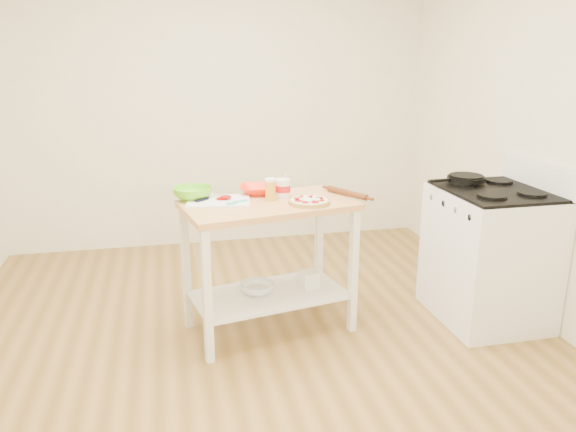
% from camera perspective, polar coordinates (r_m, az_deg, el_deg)
% --- Properties ---
extents(room_shell, '(4.04, 4.54, 2.74)m').
position_cam_1_polar(room_shell, '(3.21, -3.17, 7.64)').
color(room_shell, olive).
rests_on(room_shell, ground).
extents(prep_island, '(1.19, 0.80, 0.90)m').
position_cam_1_polar(prep_island, '(3.70, -1.95, -2.41)').
color(prep_island, tan).
rests_on(prep_island, ground).
extents(gas_stove, '(0.68, 0.79, 1.11)m').
position_cam_1_polar(gas_stove, '(4.17, 19.76, -3.70)').
color(gas_stove, white).
rests_on(gas_stove, ground).
extents(skillet, '(0.41, 0.26, 0.03)m').
position_cam_1_polar(skillet, '(4.15, 17.56, 3.63)').
color(skillet, black).
rests_on(skillet, gas_stove).
extents(pizza, '(0.27, 0.27, 0.04)m').
position_cam_1_polar(pizza, '(3.59, 2.17, 1.51)').
color(pizza, tan).
rests_on(pizza, prep_island).
extents(cutting_board, '(0.44, 0.35, 0.04)m').
position_cam_1_polar(cutting_board, '(3.67, -7.11, 1.58)').
color(cutting_board, white).
rests_on(cutting_board, prep_island).
extents(spatula, '(0.14, 0.09, 0.01)m').
position_cam_1_polar(spatula, '(3.58, -5.31, 1.40)').
color(spatula, '#36AFB2').
rests_on(spatula, cutting_board).
extents(knife, '(0.22, 0.19, 0.01)m').
position_cam_1_polar(knife, '(3.69, -8.23, 1.78)').
color(knife, silver).
rests_on(knife, cutting_board).
extents(orange_bowl, '(0.29, 0.29, 0.06)m').
position_cam_1_polar(orange_bowl, '(3.84, -3.14, 2.69)').
color(orange_bowl, '#FF2F0E').
rests_on(orange_bowl, prep_island).
extents(green_bowl, '(0.35, 0.35, 0.08)m').
position_cam_1_polar(green_bowl, '(3.75, -9.67, 2.30)').
color(green_bowl, '#64CD19').
rests_on(green_bowl, prep_island).
extents(beer_pint, '(0.07, 0.07, 0.14)m').
position_cam_1_polar(beer_pint, '(3.66, -1.80, 2.73)').
color(beer_pint, gold).
rests_on(beer_pint, prep_island).
extents(yogurt_tub, '(0.10, 0.10, 0.22)m').
position_cam_1_polar(yogurt_tub, '(3.74, -0.53, 2.84)').
color(yogurt_tub, white).
rests_on(yogurt_tub, prep_island).
extents(rolling_pin, '(0.20, 0.33, 0.04)m').
position_cam_1_polar(rolling_pin, '(3.80, 6.02, 2.31)').
color(rolling_pin, '#5F2F15').
rests_on(rolling_pin, prep_island).
extents(shelf_glass_bowl, '(0.28, 0.28, 0.07)m').
position_cam_1_polar(shelf_glass_bowl, '(3.84, -3.14, -7.33)').
color(shelf_glass_bowl, silver).
rests_on(shelf_glass_bowl, prep_island).
extents(shelf_bin, '(0.13, 0.13, 0.11)m').
position_cam_1_polar(shelf_bin, '(3.92, 2.15, -6.45)').
color(shelf_bin, white).
rests_on(shelf_bin, prep_island).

